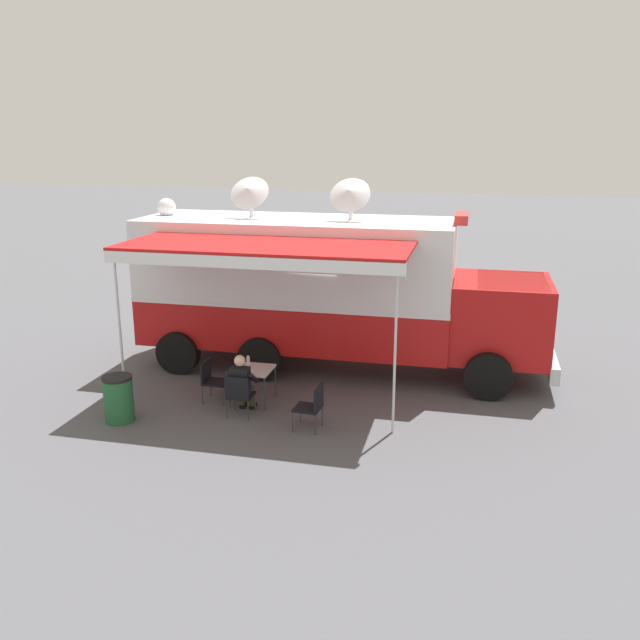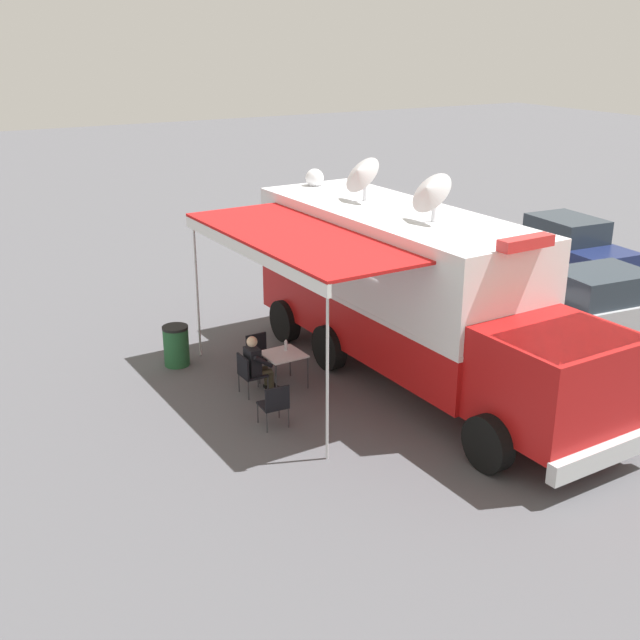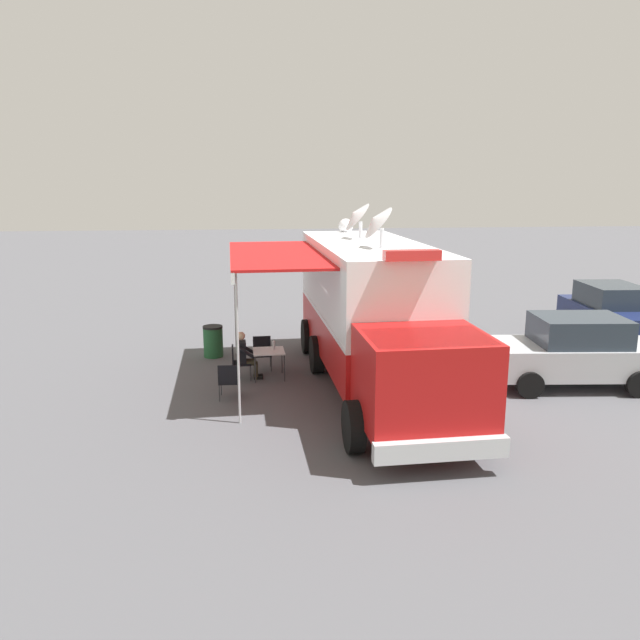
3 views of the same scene
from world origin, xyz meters
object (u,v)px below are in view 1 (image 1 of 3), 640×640
(water_bottle, at_px, (248,361))
(car_behind_truck, at_px, (286,260))
(folding_chair_spare_by_truck, at_px, (313,404))
(command_truck, at_px, (328,287))
(folding_chair_beside_table, at_px, (211,378))
(trash_bin, at_px, (119,399))
(folding_chair_at_table, at_px, (239,393))
(seated_responder, at_px, (242,383))
(car_far_corner, at_px, (384,288))
(folding_table, at_px, (252,371))

(water_bottle, distance_m, car_behind_truck, 11.27)
(water_bottle, height_order, car_behind_truck, car_behind_truck)
(folding_chair_spare_by_truck, bearing_deg, car_behind_truck, -159.70)
(command_truck, height_order, folding_chair_beside_table, command_truck)
(folding_chair_beside_table, height_order, car_behind_truck, car_behind_truck)
(water_bottle, height_order, folding_chair_beside_table, water_bottle)
(trash_bin, bearing_deg, folding_chair_at_table, 109.01)
(command_truck, distance_m, folding_chair_at_table, 3.75)
(command_truck, relative_size, trash_bin, 10.52)
(seated_responder, bearing_deg, command_truck, 163.82)
(folding_chair_at_table, relative_size, trash_bin, 0.96)
(trash_bin, height_order, car_behind_truck, car_behind_truck)
(command_truck, bearing_deg, folding_chair_beside_table, -33.37)
(folding_chair_beside_table, distance_m, car_far_corner, 7.98)
(folding_chair_at_table, distance_m, car_far_corner, 8.41)
(folding_chair_spare_by_truck, bearing_deg, car_far_corner, -179.05)
(command_truck, bearing_deg, car_far_corner, 174.36)
(trash_bin, distance_m, car_far_corner, 9.73)
(water_bottle, bearing_deg, folding_chair_spare_by_truck, 56.88)
(folding_chair_at_table, bearing_deg, folding_chair_beside_table, -126.52)
(folding_table, relative_size, folding_chair_beside_table, 0.95)
(water_bottle, bearing_deg, folding_table, 45.44)
(seated_responder, bearing_deg, water_bottle, -168.21)
(car_far_corner, bearing_deg, folding_table, -10.72)
(car_far_corner, bearing_deg, car_behind_truck, -129.74)
(folding_table, distance_m, seated_responder, 0.61)
(command_truck, relative_size, car_behind_truck, 2.22)
(folding_table, relative_size, folding_chair_spare_by_truck, 0.95)
(command_truck, xyz_separation_m, folding_chair_at_table, (3.34, -0.91, -1.43))
(command_truck, bearing_deg, water_bottle, -24.05)
(folding_chair_beside_table, relative_size, car_far_corner, 0.20)
(seated_responder, relative_size, car_behind_truck, 0.29)
(folding_chair_spare_by_truck, bearing_deg, folding_table, -121.87)
(folding_chair_spare_by_truck, xyz_separation_m, car_behind_truck, (-12.03, -4.45, 0.37))
(folding_chair_at_table, distance_m, seated_responder, 0.23)
(folding_chair_beside_table, relative_size, folding_chair_spare_by_truck, 1.00)
(water_bottle, height_order, folding_chair_spare_by_truck, water_bottle)
(water_bottle, bearing_deg, trash_bin, -50.01)
(folding_table, xyz_separation_m, folding_chair_beside_table, (0.16, -0.85, -0.16))
(command_truck, bearing_deg, car_behind_truck, -155.83)
(command_truck, xyz_separation_m, folding_table, (2.54, -0.93, -1.27))
(folding_table, bearing_deg, water_bottle, -134.56)
(seated_responder, relative_size, trash_bin, 1.37)
(folding_chair_beside_table, height_order, trash_bin, trash_bin)
(folding_chair_at_table, bearing_deg, seated_responder, -177.93)
(command_truck, height_order, trash_bin, command_truck)
(folding_chair_spare_by_truck, bearing_deg, seated_responder, -103.01)
(folding_table, bearing_deg, folding_chair_at_table, 1.44)
(water_bottle, height_order, folding_chair_at_table, water_bottle)
(trash_bin, bearing_deg, car_far_corner, 158.39)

